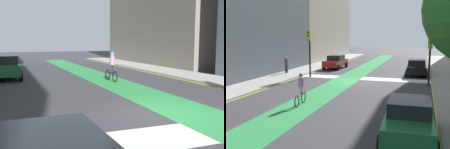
# 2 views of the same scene
# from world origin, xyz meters

# --- Properties ---
(ground_plane) EXTENTS (120.00, 120.00, 0.00)m
(ground_plane) POSITION_xyz_m (0.00, 0.00, 0.00)
(ground_plane) COLOR #38383D
(bike_lane_paint) EXTENTS (2.40, 60.00, 0.01)m
(bike_lane_paint) POSITION_xyz_m (1.38, 0.00, 0.00)
(bike_lane_paint) COLOR #2D8C47
(bike_lane_paint) RESTS_ON ground_plane
(crosswalk_band) EXTENTS (12.00, 1.80, 0.01)m
(crosswalk_band) POSITION_xyz_m (0.00, -2.00, 0.00)
(crosswalk_band) COLOR silver
(crosswalk_band) RESTS_ON ground_plane
(car_green_left_far) EXTENTS (2.13, 4.25, 1.57)m
(car_green_left_far) POSITION_xyz_m (-4.78, 11.76, 0.80)
(car_green_left_far) COLOR #196033
(car_green_left_far) RESTS_ON ground_plane
(cyclist_in_lane) EXTENTS (0.32, 1.73, 1.86)m
(cyclist_in_lane) POSITION_xyz_m (1.52, 8.28, 0.97)
(cyclist_in_lane) COLOR black
(cyclist_in_lane) RESTS_ON ground_plane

